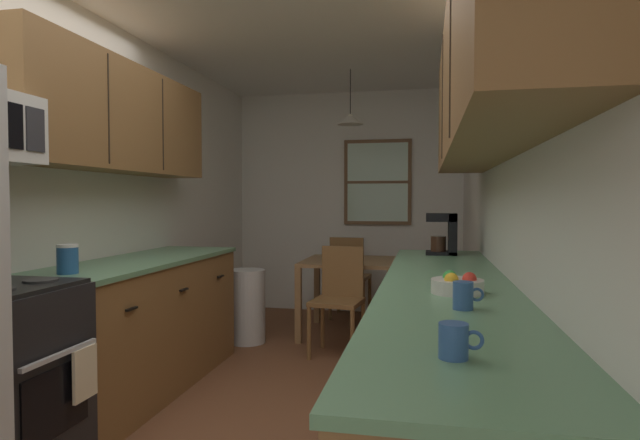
{
  "coord_description": "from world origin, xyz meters",
  "views": [
    {
      "loc": [
        0.89,
        -2.44,
        1.29
      ],
      "look_at": [
        0.14,
        1.25,
        1.15
      ],
      "focal_mm": 29.42,
      "sensor_mm": 36.0,
      "label": 1
    }
  ],
  "objects_px": {
    "dining_chair_far": "(349,273)",
    "storage_canister": "(68,259)",
    "trash_bin": "(247,306)",
    "mug_by_coffeemaker": "(464,295)",
    "dining_chair_near": "(339,295)",
    "coffee_maker": "(445,233)",
    "mug_spare": "(454,341)",
    "fruit_bowl": "(457,285)",
    "dining_table": "(350,271)"
  },
  "relations": [
    {
      "from": "dining_table",
      "to": "fruit_bowl",
      "type": "relative_size",
      "value": 4.02
    },
    {
      "from": "fruit_bowl",
      "to": "storage_canister",
      "type": "bearing_deg",
      "value": 174.26
    },
    {
      "from": "mug_by_coffeemaker",
      "to": "dining_chair_far",
      "type": "bearing_deg",
      "value": 104.53
    },
    {
      "from": "dining_table",
      "to": "dining_chair_far",
      "type": "relative_size",
      "value": 0.98
    },
    {
      "from": "dining_chair_near",
      "to": "storage_canister",
      "type": "xyz_separation_m",
      "value": [
        -1.18,
        -1.86,
        0.48
      ]
    },
    {
      "from": "trash_bin",
      "to": "coffee_maker",
      "type": "relative_size",
      "value": 2.21
    },
    {
      "from": "dining_chair_near",
      "to": "fruit_bowl",
      "type": "height_order",
      "value": "fruit_bowl"
    },
    {
      "from": "dining_chair_far",
      "to": "fruit_bowl",
      "type": "xyz_separation_m",
      "value": [
        0.96,
        -3.37,
        0.44
      ]
    },
    {
      "from": "dining_chair_near",
      "to": "mug_by_coffeemaker",
      "type": "bearing_deg",
      "value": -70.45
    },
    {
      "from": "dining_chair_near",
      "to": "fruit_bowl",
      "type": "xyz_separation_m",
      "value": [
        0.85,
        -2.07,
        0.44
      ]
    },
    {
      "from": "dining_chair_near",
      "to": "storage_canister",
      "type": "bearing_deg",
      "value": -122.22
    },
    {
      "from": "mug_by_coffeemaker",
      "to": "fruit_bowl",
      "type": "height_order",
      "value": "mug_by_coffeemaker"
    },
    {
      "from": "storage_canister",
      "to": "dining_chair_near",
      "type": "bearing_deg",
      "value": 57.78
    },
    {
      "from": "coffee_maker",
      "to": "mug_spare",
      "type": "relative_size",
      "value": 2.73
    },
    {
      "from": "dining_chair_far",
      "to": "trash_bin",
      "type": "height_order",
      "value": "dining_chair_far"
    },
    {
      "from": "dining_chair_far",
      "to": "mug_spare",
      "type": "height_order",
      "value": "mug_spare"
    },
    {
      "from": "dining_chair_near",
      "to": "coffee_maker",
      "type": "relative_size",
      "value": 2.98
    },
    {
      "from": "trash_bin",
      "to": "storage_canister",
      "type": "height_order",
      "value": "storage_canister"
    },
    {
      "from": "mug_by_coffeemaker",
      "to": "fruit_bowl",
      "type": "xyz_separation_m",
      "value": [
        -0.0,
        0.33,
        -0.01
      ]
    },
    {
      "from": "trash_bin",
      "to": "storage_canister",
      "type": "distance_m",
      "value": 2.15
    },
    {
      "from": "dining_chair_far",
      "to": "storage_canister",
      "type": "height_order",
      "value": "storage_canister"
    },
    {
      "from": "coffee_maker",
      "to": "fruit_bowl",
      "type": "bearing_deg",
      "value": -90.24
    },
    {
      "from": "dining_table",
      "to": "dining_chair_near",
      "type": "distance_m",
      "value": 0.66
    },
    {
      "from": "storage_canister",
      "to": "fruit_bowl",
      "type": "distance_m",
      "value": 2.03
    },
    {
      "from": "storage_canister",
      "to": "trash_bin",
      "type": "bearing_deg",
      "value": 81.6
    },
    {
      "from": "storage_canister",
      "to": "fruit_bowl",
      "type": "height_order",
      "value": "storage_canister"
    },
    {
      "from": "storage_canister",
      "to": "coffee_maker",
      "type": "distance_m",
      "value": 2.49
    },
    {
      "from": "coffee_maker",
      "to": "mug_by_coffeemaker",
      "type": "bearing_deg",
      "value": -90.09
    },
    {
      "from": "dining_chair_far",
      "to": "mug_spare",
      "type": "xyz_separation_m",
      "value": [
        0.9,
        -4.32,
        0.44
      ]
    },
    {
      "from": "dining_table",
      "to": "coffee_maker",
      "type": "relative_size",
      "value": 2.93
    },
    {
      "from": "trash_bin",
      "to": "mug_by_coffeemaker",
      "type": "distance_m",
      "value": 3.16
    },
    {
      "from": "trash_bin",
      "to": "storage_canister",
      "type": "bearing_deg",
      "value": -98.4
    },
    {
      "from": "dining_chair_far",
      "to": "trash_bin",
      "type": "bearing_deg",
      "value": -124.1
    },
    {
      "from": "trash_bin",
      "to": "storage_canister",
      "type": "relative_size",
      "value": 4.2
    },
    {
      "from": "coffee_maker",
      "to": "fruit_bowl",
      "type": "relative_size",
      "value": 1.37
    },
    {
      "from": "coffee_maker",
      "to": "fruit_bowl",
      "type": "height_order",
      "value": "coffee_maker"
    },
    {
      "from": "dining_table",
      "to": "fruit_bowl",
      "type": "xyz_separation_m",
      "value": [
        0.85,
        -2.72,
        0.32
      ]
    },
    {
      "from": "storage_canister",
      "to": "fruit_bowl",
      "type": "bearing_deg",
      "value": -5.74
    },
    {
      "from": "dining_chair_far",
      "to": "coffee_maker",
      "type": "relative_size",
      "value": 2.98
    },
    {
      "from": "storage_canister",
      "to": "mug_spare",
      "type": "distance_m",
      "value": 2.28
    },
    {
      "from": "dining_table",
      "to": "coffee_maker",
      "type": "bearing_deg",
      "value": -51.55
    },
    {
      "from": "mug_by_coffeemaker",
      "to": "coffee_maker",
      "type": "bearing_deg",
      "value": 89.91
    },
    {
      "from": "dining_chair_far",
      "to": "storage_canister",
      "type": "bearing_deg",
      "value": -108.64
    },
    {
      "from": "dining_table",
      "to": "storage_canister",
      "type": "bearing_deg",
      "value": -115.02
    },
    {
      "from": "mug_spare",
      "to": "fruit_bowl",
      "type": "bearing_deg",
      "value": 86.39
    },
    {
      "from": "trash_bin",
      "to": "coffee_maker",
      "type": "bearing_deg",
      "value": -18.99
    },
    {
      "from": "coffee_maker",
      "to": "mug_by_coffeemaker",
      "type": "height_order",
      "value": "coffee_maker"
    },
    {
      "from": "mug_by_coffeemaker",
      "to": "dining_chair_near",
      "type": "bearing_deg",
      "value": 109.55
    },
    {
      "from": "dining_table",
      "to": "mug_spare",
      "type": "distance_m",
      "value": 3.77
    },
    {
      "from": "storage_canister",
      "to": "mug_by_coffeemaker",
      "type": "distance_m",
      "value": 2.1
    }
  ]
}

